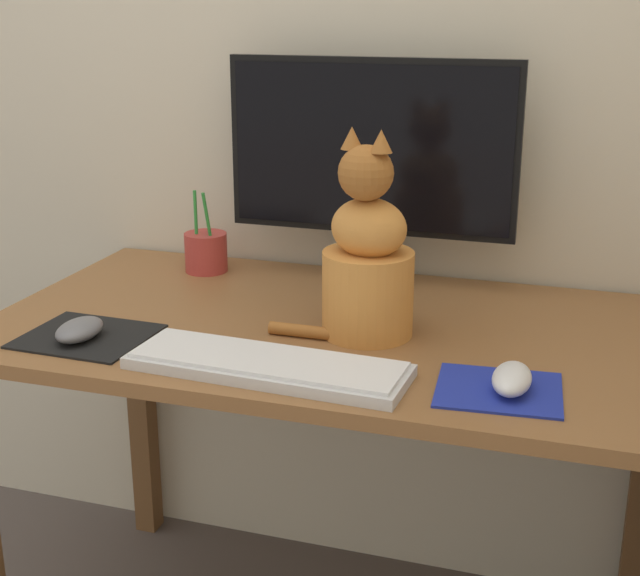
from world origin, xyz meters
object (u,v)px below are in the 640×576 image
Objects in this scene: keyboard at (267,365)px; computer_mouse_right at (512,379)px; pen_cup at (206,252)px; computer_mouse_left at (80,330)px; cat at (367,261)px; monitor at (371,159)px.

computer_mouse_right is at bearing 8.57° from keyboard.
keyboard is at bearing -55.90° from pen_cup.
computer_mouse_left reaches higher than keyboard.
computer_mouse_left is at bearing -94.20° from pen_cup.
cat is at bearing 147.37° from computer_mouse_right.
pen_cup is (0.03, 0.44, 0.02)m from computer_mouse_left.
computer_mouse_right is at bearing -12.67° from cat.
keyboard is 1.26× the size of cat.
pen_cup is at bearing 127.03° from keyboard.
cat is at bearing 66.37° from keyboard.
cat is at bearing -76.44° from monitor.
pen_cup is (-0.68, 0.43, 0.02)m from computer_mouse_right.
computer_mouse_right is at bearing -53.32° from monitor.
pen_cup is at bearing 85.80° from computer_mouse_left.
keyboard is at bearing -174.36° from computer_mouse_right.
computer_mouse_left is 0.44m from pen_cup.
keyboard is 0.35m from computer_mouse_left.
computer_mouse_right is 0.62× the size of pen_cup.
cat is 2.03× the size of pen_cup.
computer_mouse_right is 0.33m from cat.
pen_cup is (-0.35, -0.01, -0.21)m from monitor.
monitor reaches higher than cat.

